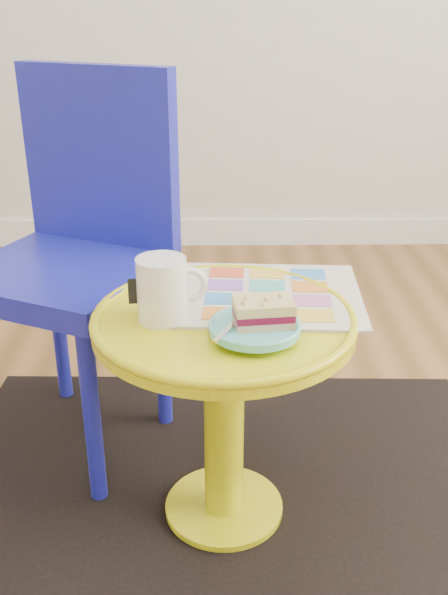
{
  "coord_description": "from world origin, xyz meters",
  "views": [
    {
      "loc": [
        0.1,
        -0.87,
        1.03
      ],
      "look_at": [
        0.11,
        0.27,
        0.52
      ],
      "focal_mm": 40.0,
      "sensor_mm": 36.0,
      "label": 1
    }
  ],
  "objects_px": {
    "side_table": "(224,377)",
    "chair": "(79,241)",
    "newspaper": "(267,294)",
    "plate": "(255,328)",
    "mug": "(163,287)"
  },
  "relations": [
    {
      "from": "mug",
      "to": "side_table",
      "type": "bearing_deg",
      "value": -4.06
    },
    {
      "from": "newspaper",
      "to": "mug",
      "type": "xyz_separation_m",
      "value": [
        -0.2,
        -0.1,
        0.06
      ]
    },
    {
      "from": "chair",
      "to": "newspaper",
      "type": "distance_m",
      "value": 0.48
    },
    {
      "from": "chair",
      "to": "side_table",
      "type": "bearing_deg",
      "value": -19.99
    },
    {
      "from": "side_table",
      "to": "mug",
      "type": "height_order",
      "value": "mug"
    },
    {
      "from": "side_table",
      "to": "chair",
      "type": "bearing_deg",
      "value": 135.74
    },
    {
      "from": "side_table",
      "to": "newspaper",
      "type": "distance_m",
      "value": 0.19
    },
    {
      "from": "newspaper",
      "to": "mug",
      "type": "relative_size",
      "value": 2.83
    },
    {
      "from": "side_table",
      "to": "plate",
      "type": "distance_m",
      "value": 0.18
    },
    {
      "from": "side_table",
      "to": "mug",
      "type": "distance_m",
      "value": 0.23
    },
    {
      "from": "side_table",
      "to": "newspaper",
      "type": "bearing_deg",
      "value": 46.44
    },
    {
      "from": "chair",
      "to": "mug",
      "type": "distance_m",
      "value": 0.4
    },
    {
      "from": "side_table",
      "to": "chair",
      "type": "distance_m",
      "value": 0.49
    },
    {
      "from": "side_table",
      "to": "newspaper",
      "type": "relative_size",
      "value": 1.33
    },
    {
      "from": "newspaper",
      "to": "plate",
      "type": "xyz_separation_m",
      "value": [
        -0.04,
        -0.18,
        0.01
      ]
    }
  ]
}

